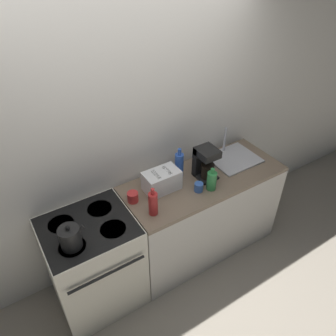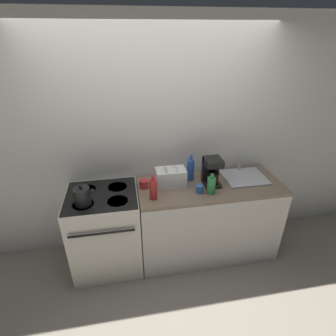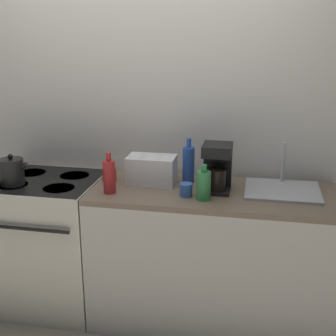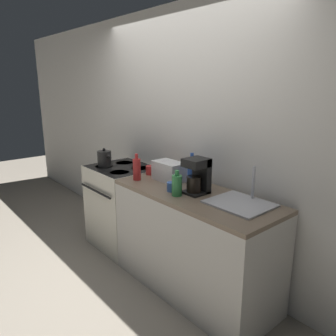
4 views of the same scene
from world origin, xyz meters
name	(u,v)px [view 2 (image 2 of 4)]	position (x,y,z in m)	size (l,w,h in m)	color
ground_plane	(165,276)	(0.00, 0.00, 0.00)	(12.00, 12.00, 0.00)	gray
wall_back	(154,144)	(0.00, 0.69, 1.30)	(8.00, 0.05, 2.60)	silver
stove	(106,230)	(-0.60, 0.32, 0.48)	(0.72, 0.67, 0.94)	silver
counter_block	(207,219)	(0.56, 0.32, 0.47)	(1.56, 0.64, 0.94)	silver
kettle	(82,196)	(-0.75, 0.19, 1.02)	(0.20, 0.16, 0.21)	black
toaster	(171,177)	(0.13, 0.39, 1.03)	(0.31, 0.19, 0.18)	white
coffee_maker	(212,171)	(0.57, 0.34, 1.09)	(0.18, 0.20, 0.30)	black
sink_tray	(244,176)	(0.98, 0.40, 0.95)	(0.46, 0.40, 0.28)	#B7B7BC
bottle_blue	(191,169)	(0.37, 0.47, 1.06)	(0.08, 0.08, 0.30)	#2D56B7
bottle_red	(153,189)	(-0.08, 0.17, 1.04)	(0.08, 0.08, 0.26)	#B72828
bottle_green	(211,185)	(0.51, 0.16, 1.03)	(0.09, 0.09, 0.22)	#338C47
cup_red	(144,184)	(-0.16, 0.38, 0.98)	(0.09, 0.09, 0.09)	red
cup_blue	(199,189)	(0.40, 0.20, 0.98)	(0.08, 0.08, 0.08)	#3860B2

